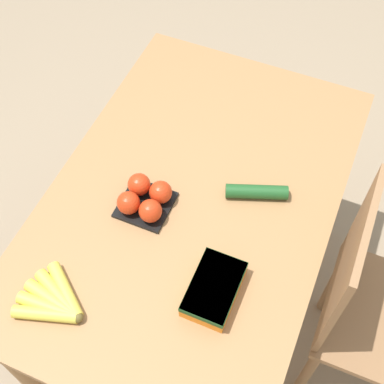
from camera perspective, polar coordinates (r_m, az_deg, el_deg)
name	(u,v)px	position (r m, az deg, el deg)	size (l,w,h in m)	color
ground_plane	(192,300)	(2.27, 0.00, -11.49)	(12.00, 12.00, 0.00)	gray
dining_table	(192,218)	(1.68, 0.00, -2.78)	(1.25, 0.82, 0.78)	#9E7044
chair	(369,307)	(1.81, 18.37, -11.61)	(0.42, 0.40, 0.95)	#8E6642
banana_bunch	(55,302)	(1.45, -14.46, -11.26)	(0.18, 0.18, 0.03)	brown
tomato_pack	(145,199)	(1.54, -5.06, -0.71)	(0.15, 0.15, 0.08)	black
carrot_bag	(214,288)	(1.41, 2.36, -10.25)	(0.19, 0.12, 0.05)	orange
cucumber_near	(257,192)	(1.58, 6.91, 0.02)	(0.10, 0.18, 0.04)	#1E5123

